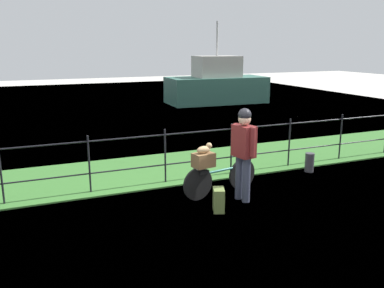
# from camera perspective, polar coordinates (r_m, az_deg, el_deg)

# --- Properties ---
(ground_plane) EXTENTS (60.00, 60.00, 0.00)m
(ground_plane) POSITION_cam_1_polar(r_m,az_deg,el_deg) (6.71, 1.68, -10.39)
(ground_plane) COLOR beige
(grass_strip) EXTENTS (27.00, 2.40, 0.03)m
(grass_strip) POSITION_cam_1_polar(r_m,az_deg,el_deg) (9.17, -5.65, -3.64)
(grass_strip) COLOR #38702D
(grass_strip) RESTS_ON ground
(harbor_water) EXTENTS (30.00, 30.00, 0.00)m
(harbor_water) POSITION_cam_1_polar(r_m,az_deg,el_deg) (16.19, -13.48, 3.58)
(harbor_water) COLOR #426684
(harbor_water) RESTS_ON ground
(iron_fence) EXTENTS (18.04, 0.04, 1.13)m
(iron_fence) POSITION_cam_1_polar(r_m,az_deg,el_deg) (8.14, -3.79, -1.21)
(iron_fence) COLOR black
(iron_fence) RESTS_ON ground
(bicycle_main) EXTENTS (1.62, 0.36, 0.61)m
(bicycle_main) POSITION_cam_1_polar(r_m,az_deg,el_deg) (7.62, 3.93, -4.80)
(bicycle_main) COLOR black
(bicycle_main) RESTS_ON ground
(wooden_crate) EXTENTS (0.42, 0.32, 0.25)m
(wooden_crate) POSITION_cam_1_polar(r_m,az_deg,el_deg) (7.29, 1.62, -2.27)
(wooden_crate) COLOR brown
(wooden_crate) RESTS_ON bicycle_main
(terrier_dog) EXTENTS (0.32, 0.19, 0.18)m
(terrier_dog) POSITION_cam_1_polar(r_m,az_deg,el_deg) (7.25, 1.79, -0.69)
(terrier_dog) COLOR tan
(terrier_dog) RESTS_ON wooden_crate
(cyclist_person) EXTENTS (0.33, 0.53, 1.68)m
(cyclist_person) POSITION_cam_1_polar(r_m,az_deg,el_deg) (7.20, 7.27, -0.35)
(cyclist_person) COLOR #383D51
(cyclist_person) RESTS_ON ground
(backpack_on_paving) EXTENTS (0.27, 0.33, 0.40)m
(backpack_on_paving) POSITION_cam_1_polar(r_m,az_deg,el_deg) (6.92, 3.76, -7.84)
(backpack_on_paving) COLOR olive
(backpack_on_paving) RESTS_ON ground
(mooring_bollard) EXTENTS (0.20, 0.20, 0.42)m
(mooring_bollard) POSITION_cam_1_polar(r_m,az_deg,el_deg) (9.37, 16.16, -2.50)
(mooring_bollard) COLOR #38383D
(mooring_bollard) RESTS_ON ground
(moored_boat_near) EXTENTS (4.82, 2.23, 3.85)m
(moored_boat_near) POSITION_cam_1_polar(r_m,az_deg,el_deg) (19.93, 3.46, 8.22)
(moored_boat_near) COLOR #336656
(moored_boat_near) RESTS_ON ground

